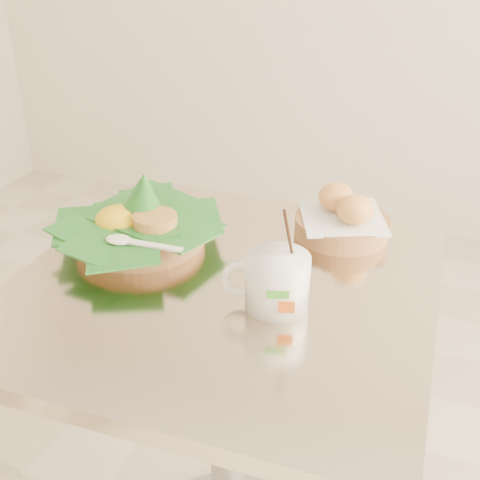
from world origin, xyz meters
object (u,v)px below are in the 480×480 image
(rice_basket, at_px, (139,222))
(coffee_mug, at_px, (276,280))
(cafe_table, at_px, (226,379))
(bread_basket, at_px, (343,219))

(rice_basket, relative_size, coffee_mug, 1.74)
(cafe_table, relative_size, coffee_mug, 4.27)
(bread_basket, bearing_deg, rice_basket, -155.54)
(bread_basket, xyz_separation_m, coffee_mug, (-0.05, -0.28, 0.01))
(bread_basket, distance_m, coffee_mug, 0.28)
(cafe_table, distance_m, coffee_mug, 0.29)
(rice_basket, height_order, coffee_mug, coffee_mug)
(cafe_table, relative_size, rice_basket, 2.45)
(cafe_table, relative_size, bread_basket, 3.72)
(cafe_table, xyz_separation_m, rice_basket, (-0.20, 0.07, 0.26))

